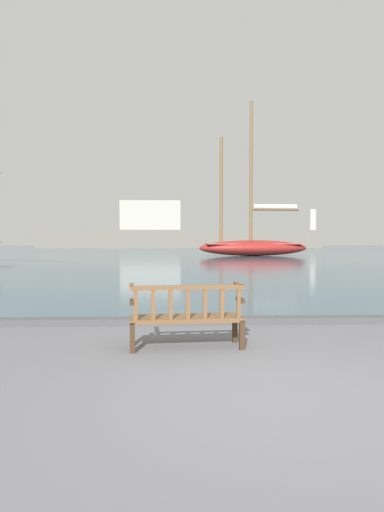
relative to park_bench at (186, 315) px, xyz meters
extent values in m
plane|color=slate|center=(0.82, -2.03, -0.47)|extent=(160.00, 160.00, 0.00)
cube|color=#385666|center=(0.82, 41.97, -0.43)|extent=(100.00, 80.00, 0.08)
cube|color=#4C4C50|center=(0.82, 1.82, -0.41)|extent=(40.00, 0.30, 0.12)
cube|color=#3D2A19|center=(-0.78, 0.19, -0.26)|extent=(0.08, 0.08, 0.42)
cube|color=#3D2A19|center=(0.74, 0.33, -0.26)|extent=(0.08, 0.08, 0.42)
cube|color=#3D2A19|center=(-0.75, -0.25, -0.26)|extent=(0.08, 0.08, 0.42)
cube|color=#3D2A19|center=(0.78, -0.12, -0.26)|extent=(0.08, 0.08, 0.42)
cube|color=brown|center=(0.00, 0.04, -0.05)|extent=(1.64, 0.66, 0.06)
cube|color=brown|center=(0.02, -0.18, 0.42)|extent=(1.60, 0.19, 0.06)
cube|color=brown|center=(-0.70, -0.25, 0.19)|extent=(0.06, 0.04, 0.41)
cube|color=brown|center=(-0.46, -0.22, 0.19)|extent=(0.06, 0.04, 0.41)
cube|color=brown|center=(-0.22, -0.20, 0.19)|extent=(0.06, 0.04, 0.41)
cube|color=brown|center=(0.02, -0.18, 0.19)|extent=(0.06, 0.04, 0.41)
cube|color=brown|center=(0.26, -0.16, 0.19)|extent=(0.06, 0.04, 0.41)
cube|color=brown|center=(0.49, -0.14, 0.19)|extent=(0.06, 0.04, 0.41)
cube|color=brown|center=(0.73, -0.12, 0.19)|extent=(0.06, 0.04, 0.41)
cube|color=#3D2A19|center=(-0.76, -0.12, 0.22)|extent=(0.09, 0.30, 0.06)
cube|color=brown|center=(-0.77, -0.03, 0.43)|extent=(0.10, 0.47, 0.04)
cube|color=#3D2A19|center=(0.77, 0.01, 0.22)|extent=(0.09, 0.30, 0.06)
cube|color=brown|center=(0.76, 0.10, 0.43)|extent=(0.10, 0.47, 0.04)
ellipsoid|color=maroon|center=(6.49, 31.28, 0.26)|extent=(9.24, 3.16, 1.29)
cube|color=#C6514C|center=(6.49, 31.28, 0.61)|extent=(8.11, 2.44, 0.08)
cylinder|color=brown|center=(6.26, 31.27, 6.50)|extent=(0.26, 0.26, 11.70)
cylinder|color=brown|center=(8.31, 31.38, 3.48)|extent=(4.11, 0.45, 0.21)
cylinder|color=silver|center=(8.31, 31.38, 3.69)|extent=(3.71, 0.64, 0.42)
cylinder|color=brown|center=(3.76, 31.12, 5.02)|extent=(0.26, 0.26, 8.73)
cube|color=slate|center=(0.82, 59.75, 0.90)|extent=(41.14, 2.40, 2.74)
cube|color=#B7B2A3|center=(-3.47, 59.75, 4.37)|extent=(8.65, 2.00, 4.20)
cylinder|color=beige|center=(20.33, 59.75, 3.77)|extent=(1.00, 1.00, 3.01)
camera|label=1|loc=(-0.19, -6.45, 1.10)|focal=32.00mm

